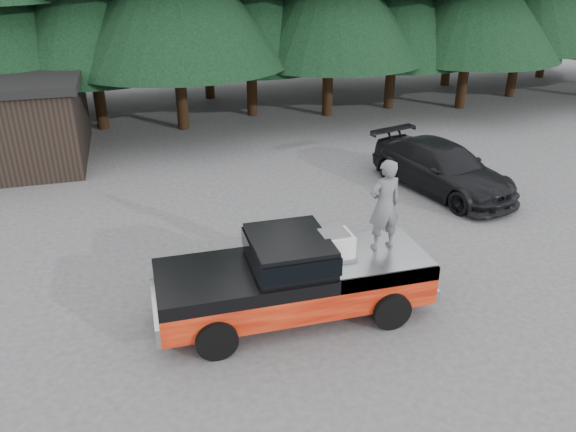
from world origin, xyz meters
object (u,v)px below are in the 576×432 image
object	(u,v)px
pickup_truck	(294,288)
air_compressor	(333,246)
parked_car	(442,168)
man_on_bed	(385,205)

from	to	relation	value
pickup_truck	air_compressor	distance (m)	1.27
air_compressor	parked_car	distance (m)	8.09
pickup_truck	parked_car	size ratio (longest dim) A/B	1.10
pickup_truck	man_on_bed	xyz separation A→B (m)	(2.05, 0.11, 1.69)
parked_car	pickup_truck	bearing A→B (deg)	-156.23
pickup_truck	parked_car	world-z (taller)	parked_car
parked_car	air_compressor	bearing A→B (deg)	-152.20
air_compressor	parked_car	world-z (taller)	air_compressor
air_compressor	parked_car	bearing A→B (deg)	42.04
man_on_bed	parked_car	size ratio (longest dim) A/B	0.38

